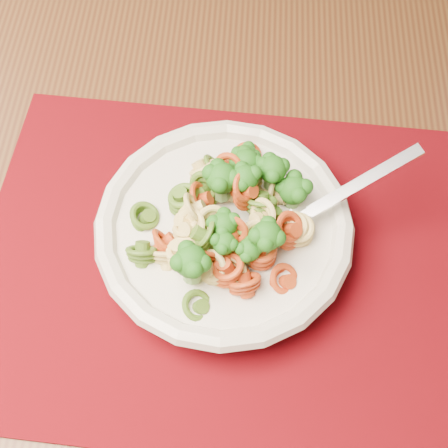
{
  "coord_description": "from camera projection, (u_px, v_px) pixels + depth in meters",
  "views": [
    {
      "loc": [
        0.61,
        -0.4,
        1.31
      ],
      "look_at": [
        0.6,
        -0.13,
        0.82
      ],
      "focal_mm": 50.0,
      "sensor_mm": 36.0,
      "label": 1
    }
  ],
  "objects": [
    {
      "name": "fork",
      "position": [
        284.0,
        227.0,
        0.55
      ],
      "size": [
        0.18,
        0.1,
        0.08
      ],
      "primitive_type": null,
      "rotation": [
        0.0,
        -0.35,
        0.45
      ],
      "color": "silver",
      "rests_on": "pasta_bowl"
    },
    {
      "name": "dining_table",
      "position": [
        291.0,
        201.0,
        0.73
      ],
      "size": [
        1.52,
        1.0,
        0.78
      ],
      "rotation": [
        0.0,
        0.0,
        -0.03
      ],
      "color": "#503116",
      "rests_on": "ground"
    },
    {
      "name": "pasta_broccoli_heap",
      "position": [
        224.0,
        221.0,
        0.55
      ],
      "size": [
        0.2,
        0.2,
        0.06
      ],
      "primitive_type": null,
      "color": "tan",
      "rests_on": "pasta_bowl"
    },
    {
      "name": "placemat",
      "position": [
        222.0,
        262.0,
        0.58
      ],
      "size": [
        0.48,
        0.39,
        0.0
      ],
      "primitive_type": "cube",
      "rotation": [
        0.0,
        0.0,
        -0.09
      ],
      "color": "#57030A",
      "rests_on": "dining_table"
    },
    {
      "name": "pasta_bowl",
      "position": [
        224.0,
        230.0,
        0.57
      ],
      "size": [
        0.23,
        0.23,
        0.04
      ],
      "color": "beige",
      "rests_on": "placemat"
    }
  ]
}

